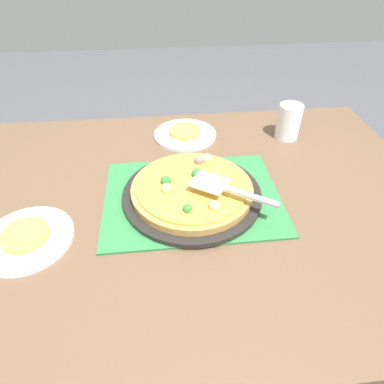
{
  "coord_description": "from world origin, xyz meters",
  "views": [
    {
      "loc": [
        0.07,
        0.68,
        1.34
      ],
      "look_at": [
        0.0,
        0.0,
        0.77
      ],
      "focal_mm": 30.58,
      "sensor_mm": 36.0,
      "label": 1
    }
  ],
  "objects_px": {
    "plate_far_right": "(27,239)",
    "cup_corner": "(289,122)",
    "plate_near_left": "(185,135)",
    "pizza_pan": "(192,194)",
    "pizza": "(192,188)",
    "served_slice_left": "(185,131)",
    "served_slice_right": "(25,235)",
    "pizza_server": "(226,188)"
  },
  "relations": [
    {
      "from": "plate_far_right",
      "to": "cup_corner",
      "type": "bearing_deg",
      "value": -152.38
    },
    {
      "from": "plate_near_left",
      "to": "pizza_pan",
      "type": "bearing_deg",
      "value": 88.06
    },
    {
      "from": "pizza",
      "to": "plate_far_right",
      "type": "xyz_separation_m",
      "value": [
        0.41,
        0.11,
        -0.03
      ]
    },
    {
      "from": "served_slice_left",
      "to": "served_slice_right",
      "type": "distance_m",
      "value": 0.62
    },
    {
      "from": "pizza_pan",
      "to": "pizza_server",
      "type": "relative_size",
      "value": 1.77
    },
    {
      "from": "served_slice_left",
      "to": "pizza_server",
      "type": "distance_m",
      "value": 0.4
    },
    {
      "from": "pizza",
      "to": "plate_far_right",
      "type": "height_order",
      "value": "pizza"
    },
    {
      "from": "plate_near_left",
      "to": "cup_corner",
      "type": "bearing_deg",
      "value": 172.67
    },
    {
      "from": "plate_near_left",
      "to": "plate_far_right",
      "type": "xyz_separation_m",
      "value": [
        0.42,
        0.45,
        0.0
      ]
    },
    {
      "from": "served_slice_right",
      "to": "cup_corner",
      "type": "height_order",
      "value": "cup_corner"
    },
    {
      "from": "pizza_server",
      "to": "plate_near_left",
      "type": "bearing_deg",
      "value": -79.94
    },
    {
      "from": "plate_far_right",
      "to": "pizza_pan",
      "type": "bearing_deg",
      "value": -164.49
    },
    {
      "from": "pizza_pan",
      "to": "plate_near_left",
      "type": "relative_size",
      "value": 1.73
    },
    {
      "from": "served_slice_right",
      "to": "pizza",
      "type": "bearing_deg",
      "value": -164.39
    },
    {
      "from": "plate_far_right",
      "to": "served_slice_left",
      "type": "height_order",
      "value": "served_slice_left"
    },
    {
      "from": "plate_far_right",
      "to": "served_slice_left",
      "type": "distance_m",
      "value": 0.62
    },
    {
      "from": "cup_corner",
      "to": "pizza_server",
      "type": "xyz_separation_m",
      "value": [
        0.28,
        0.35,
        0.01
      ]
    },
    {
      "from": "plate_near_left",
      "to": "pizza_server",
      "type": "bearing_deg",
      "value": 100.06
    },
    {
      "from": "plate_near_left",
      "to": "served_slice_left",
      "type": "xyz_separation_m",
      "value": [
        0.0,
        0.0,
        0.01
      ]
    },
    {
      "from": "plate_far_right",
      "to": "cup_corner",
      "type": "distance_m",
      "value": 0.88
    },
    {
      "from": "served_slice_right",
      "to": "cup_corner",
      "type": "relative_size",
      "value": 0.92
    },
    {
      "from": "pizza_pan",
      "to": "cup_corner",
      "type": "relative_size",
      "value": 3.17
    },
    {
      "from": "served_slice_left",
      "to": "plate_near_left",
      "type": "bearing_deg",
      "value": 180.0
    },
    {
      "from": "pizza",
      "to": "plate_near_left",
      "type": "distance_m",
      "value": 0.34
    },
    {
      "from": "pizza_pan",
      "to": "pizza",
      "type": "xyz_separation_m",
      "value": [
        -0.0,
        -0.0,
        0.02
      ]
    },
    {
      "from": "pizza",
      "to": "plate_far_right",
      "type": "relative_size",
      "value": 1.5
    },
    {
      "from": "served_slice_left",
      "to": "pizza_pan",
      "type": "bearing_deg",
      "value": 88.06
    },
    {
      "from": "served_slice_right",
      "to": "cup_corner",
      "type": "xyz_separation_m",
      "value": [
        -0.78,
        -0.41,
        0.04
      ]
    },
    {
      "from": "pizza_pan",
      "to": "plate_far_right",
      "type": "relative_size",
      "value": 1.73
    },
    {
      "from": "plate_near_left",
      "to": "served_slice_left",
      "type": "distance_m",
      "value": 0.01
    },
    {
      "from": "pizza_server",
      "to": "pizza",
      "type": "bearing_deg",
      "value": -34.52
    },
    {
      "from": "cup_corner",
      "to": "plate_far_right",
      "type": "bearing_deg",
      "value": 27.62
    },
    {
      "from": "pizza_pan",
      "to": "pizza",
      "type": "relative_size",
      "value": 1.15
    },
    {
      "from": "served_slice_right",
      "to": "plate_near_left",
      "type": "bearing_deg",
      "value": -133.08
    },
    {
      "from": "pizza_pan",
      "to": "served_slice_right",
      "type": "bearing_deg",
      "value": 15.51
    },
    {
      "from": "pizza",
      "to": "served_slice_right",
      "type": "bearing_deg",
      "value": 15.61
    },
    {
      "from": "cup_corner",
      "to": "served_slice_left",
      "type": "bearing_deg",
      "value": -7.33
    },
    {
      "from": "pizza_pan",
      "to": "pizza",
      "type": "distance_m",
      "value": 0.02
    },
    {
      "from": "served_slice_left",
      "to": "cup_corner",
      "type": "distance_m",
      "value": 0.36
    },
    {
      "from": "pizza_server",
      "to": "cup_corner",
      "type": "bearing_deg",
      "value": -129.35
    },
    {
      "from": "pizza",
      "to": "plate_far_right",
      "type": "bearing_deg",
      "value": 15.61
    },
    {
      "from": "plate_far_right",
      "to": "served_slice_right",
      "type": "distance_m",
      "value": 0.01
    }
  ]
}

